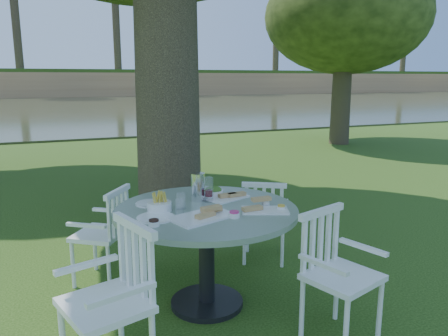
{
  "coord_description": "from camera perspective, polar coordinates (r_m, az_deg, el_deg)",
  "views": [
    {
      "loc": [
        -1.6,
        -3.76,
        1.73
      ],
      "look_at": [
        0.0,
        0.2,
        0.85
      ],
      "focal_mm": 35.0,
      "sensor_mm": 36.0,
      "label": 1
    }
  ],
  "objects": [
    {
      "name": "chair_sw",
      "position": [
        2.67,
        -13.51,
        -15.17
      ],
      "size": [
        0.56,
        0.58,
        0.93
      ],
      "rotation": [
        0.0,
        0.0,
        -1.27
      ],
      "color": "white",
      "rests_on": "ground"
    },
    {
      "name": "far_bank",
      "position": [
        45.26,
        -20.46,
        17.99
      ],
      "size": [
        100.0,
        18.0,
        15.2
      ],
      "color": "#A8794E",
      "rests_on": "ground"
    },
    {
      "name": "river",
      "position": [
        26.87,
        -18.66,
        7.39
      ],
      "size": [
        100.0,
        28.0,
        0.12
      ],
      "primitive_type": "cube",
      "color": "#2F341F",
      "rests_on": "ground"
    },
    {
      "name": "chair_nw",
      "position": [
        3.86,
        -14.85,
        -7.57
      ],
      "size": [
        0.56,
        0.57,
        0.83
      ],
      "rotation": [
        0.0,
        0.0,
        -2.18
      ],
      "color": "white",
      "rests_on": "ground"
    },
    {
      "name": "chair_ne",
      "position": [
        4.13,
        5.27,
        -6.15
      ],
      "size": [
        0.54,
        0.53,
        0.8
      ],
      "rotation": [
        0.0,
        0.0,
        -3.67
      ],
      "color": "white",
      "rests_on": "ground"
    },
    {
      "name": "tableware",
      "position": [
        3.28,
        -3.61,
        -4.36
      ],
      "size": [
        1.1,
        0.78,
        0.22
      ],
      "color": "white",
      "rests_on": "table"
    },
    {
      "name": "table",
      "position": [
        3.31,
        -2.32,
        -7.83
      ],
      "size": [
        1.36,
        1.36,
        0.78
      ],
      "color": "black",
      "rests_on": "ground"
    },
    {
      "name": "chair_se",
      "position": [
        3.07,
        13.94,
        -12.08
      ],
      "size": [
        0.55,
        0.53,
        0.87
      ],
      "rotation": [
        0.0,
        0.0,
        0.32
      ],
      "color": "white",
      "rests_on": "ground"
    },
    {
      "name": "ground",
      "position": [
        4.44,
        0.98,
        -11.3
      ],
      "size": [
        140.0,
        140.0,
        0.0
      ],
      "primitive_type": "plane",
      "color": "#1A380B",
      "rests_on": "ground"
    }
  ]
}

